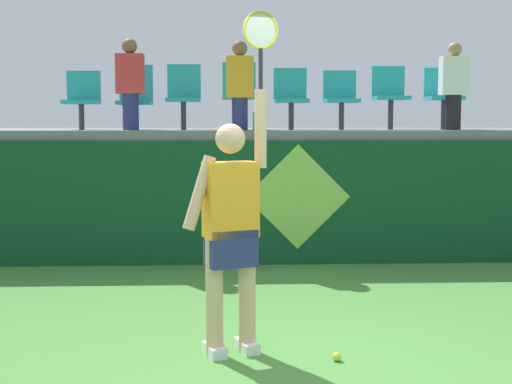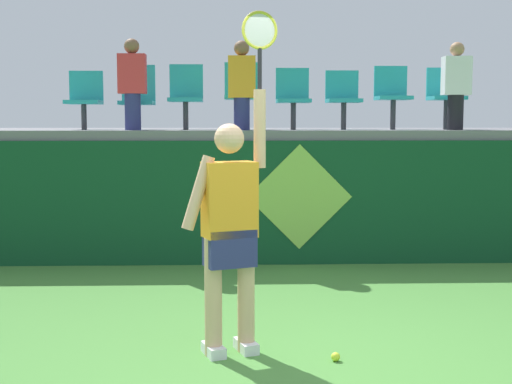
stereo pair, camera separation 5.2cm
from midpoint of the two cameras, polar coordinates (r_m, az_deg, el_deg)
The scene contains 18 objects.
ground_plane at distance 5.08m, azimuth 2.94°, elevation -14.31°, with size 40.00×40.00×0.00m, color #478438.
court_back_wall at distance 8.60m, azimuth 0.66°, elevation -0.83°, with size 12.91×0.20×1.51m, color #0F4223.
spectator_platform at distance 10.06m, azimuth 0.22°, elevation 4.77°, with size 12.91×3.13×0.12m, color slate.
tennis_player at distance 5.23m, azimuth -2.29°, elevation -2.69°, with size 0.72×0.37×2.55m.
tennis_ball at distance 5.31m, azimuth 6.26°, elevation -13.07°, with size 0.07×0.07×0.07m, color #D1E533.
water_bottle at distance 8.61m, azimuth -0.18°, elevation 5.74°, with size 0.08×0.08×0.22m, color #26B272.
stadium_chair_0 at distance 9.54m, azimuth -14.01°, elevation 7.45°, with size 0.44×0.42×0.77m.
stadium_chair_1 at distance 9.44m, azimuth -9.88°, elevation 7.70°, with size 0.44×0.42×0.85m.
stadium_chair_2 at distance 9.37m, azimuth -6.02°, elevation 7.91°, with size 0.44×0.42×0.86m.
stadium_chair_3 at distance 9.35m, azimuth -1.53°, elevation 8.11°, with size 0.44×0.42×0.89m.
stadium_chair_4 at distance 9.38m, azimuth 2.66°, elevation 7.80°, with size 0.44×0.42×0.81m.
stadium_chair_5 at distance 9.46m, azimuth 6.70°, elevation 7.69°, with size 0.44×0.42×0.78m.
stadium_chair_6 at distance 9.59m, azimuth 10.60°, elevation 7.85°, with size 0.44×0.42×0.84m.
stadium_chair_7 at distance 9.77m, azimuth 14.68°, elevation 7.68°, with size 0.44×0.42×0.82m.
spectator_0 at distance 8.98m, azimuth -10.29°, elevation 8.69°, with size 0.34×0.20×1.13m.
spectator_1 at distance 8.91m, azimuth -1.49°, elevation 8.73°, with size 0.34×0.20×1.11m.
spectator_2 at distance 9.33m, azimuth 15.52°, elevation 8.35°, with size 0.34×0.20×1.10m.
wall_signage_mount at distance 8.65m, azimuth 3.19°, elevation -5.85°, with size 1.27×0.01×1.46m.
Camera 1 is at (-0.47, -4.75, 1.75)m, focal length 49.53 mm.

